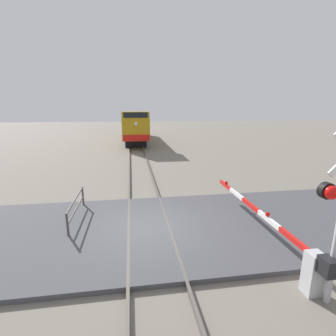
{
  "coord_description": "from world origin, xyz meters",
  "views": [
    {
      "loc": [
        -0.52,
        -8.05,
        4.27
      ],
      "look_at": [
        1.12,
        2.87,
        1.6
      ],
      "focal_mm": 26.22,
      "sensor_mm": 36.0,
      "label": 1
    }
  ],
  "objects": [
    {
      "name": "rail_track_left",
      "position": [
        -0.72,
        0.0,
        0.07
      ],
      "size": [
        0.08,
        80.0,
        0.15
      ],
      "primitive_type": "cube",
      "color": "#59544C",
      "rests_on": "ground_plane"
    },
    {
      "name": "rail_track_right",
      "position": [
        0.72,
        0.0,
        0.07
      ],
      "size": [
        0.08,
        80.0,
        0.15
      ],
      "primitive_type": "cube",
      "color": "#59544C",
      "rests_on": "ground_plane"
    },
    {
      "name": "locomotive",
      "position": [
        0.0,
        25.8,
        2.07
      ],
      "size": [
        2.83,
        18.21,
        4.0
      ],
      "color": "black",
      "rests_on": "ground_plane"
    },
    {
      "name": "crossing_gate",
      "position": [
        3.58,
        -2.61,
        0.74
      ],
      "size": [
        0.36,
        6.66,
        1.17
      ],
      "color": "silver",
      "rests_on": "ground_plane"
    },
    {
      "name": "guard_railing",
      "position": [
        -2.71,
        1.2,
        0.62
      ],
      "size": [
        0.08,
        2.84,
        0.95
      ],
      "color": "#4C4742",
      "rests_on": "ground_plane"
    },
    {
      "name": "ground_plane",
      "position": [
        0.0,
        0.0,
        0.0
      ],
      "size": [
        160.0,
        160.0,
        0.0
      ],
      "primitive_type": "plane",
      "color": "slate"
    },
    {
      "name": "road_surface",
      "position": [
        0.0,
        0.0,
        0.07
      ],
      "size": [
        36.0,
        5.94,
        0.15
      ],
      "primitive_type": "cube",
      "color": "#47474C",
      "rests_on": "ground_plane"
    }
  ]
}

